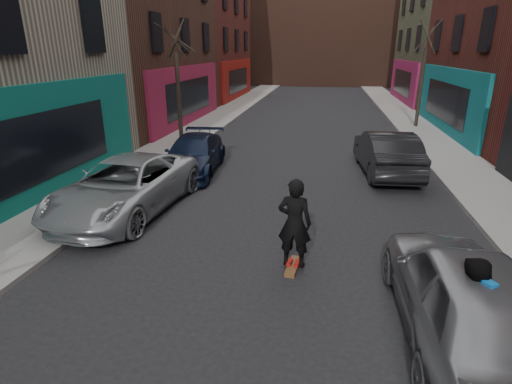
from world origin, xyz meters
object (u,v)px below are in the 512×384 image
at_px(parked_left_far, 126,186).
at_px(pedestrian, 466,314).
at_px(parked_left_end, 193,155).
at_px(skateboarder, 295,223).
at_px(tree_right_far, 424,66).
at_px(skateboard, 293,266).
at_px(parked_right_far, 467,296).
at_px(parked_right_end, 386,152).
at_px(tree_left_far, 177,73).

height_order(parked_left_far, pedestrian, pedestrian).
xyz_separation_m(parked_left_end, skateboarder, (4.33, -6.53, 0.39)).
bearing_deg(tree_right_far, pedestrian, -99.22).
distance_m(parked_left_end, skateboard, 7.87).
relative_size(tree_right_far, parked_right_far, 1.41).
relative_size(skateboarder, pedestrian, 1.09).
xyz_separation_m(parked_right_end, skateboarder, (-2.82, -7.61, 0.26)).
bearing_deg(pedestrian, tree_left_far, -87.23).
height_order(parked_left_end, skateboarder, skateboarder).
relative_size(tree_right_far, pedestrian, 3.86).
xyz_separation_m(skateboarder, pedestrian, (2.62, -2.34, -0.17)).
distance_m(tree_right_far, skateboard, 18.64).
bearing_deg(tree_right_far, parked_left_end, -133.16).
height_order(tree_left_far, parked_right_end, tree_left_far).
distance_m(parked_right_end, skateboard, 8.15).
bearing_deg(skateboard, pedestrian, -35.24).
bearing_deg(tree_right_far, tree_left_far, -154.18).
bearing_deg(tree_right_far, parked_right_end, -107.10).
bearing_deg(tree_left_far, tree_right_far, 25.82).
xyz_separation_m(tree_left_far, parked_left_end, (2.25, -4.83, -2.70)).
xyz_separation_m(parked_left_far, pedestrian, (7.60, -4.77, 0.13)).
distance_m(parked_right_far, parked_right_end, 9.38).
relative_size(tree_left_far, tree_right_far, 0.96).
xyz_separation_m(tree_left_far, parked_right_end, (9.40, -3.75, -2.58)).
bearing_deg(tree_left_far, parked_left_end, -65.03).
bearing_deg(parked_right_far, parked_left_far, -28.98).
bearing_deg(parked_right_end, parked_right_far, 85.04).
bearing_deg(parked_left_far, pedestrian, -27.25).
bearing_deg(parked_left_far, skateboarder, -21.15).
xyz_separation_m(parked_right_far, pedestrian, (-0.20, -0.56, 0.07)).
relative_size(parked_right_end, pedestrian, 2.77).
distance_m(tree_left_far, skateboard, 13.54).
bearing_deg(tree_left_far, pedestrian, -56.11).
xyz_separation_m(skateboard, skateboarder, (0.00, 0.00, 1.01)).
bearing_deg(tree_left_far, parked_right_end, -21.76).
xyz_separation_m(parked_left_far, skateboard, (4.98, -2.43, -0.71)).
bearing_deg(tree_right_far, parked_left_far, -125.88).
height_order(parked_left_far, skateboarder, skateboarder).
bearing_deg(skateboard, tree_right_far, 77.99).
height_order(parked_left_end, parked_right_far, parked_right_far).
bearing_deg(skateboarder, tree_left_far, -53.40).
xyz_separation_m(tree_left_far, skateboarder, (6.58, -11.36, -2.32)).
bearing_deg(parked_left_end, parked_right_end, 3.79).
bearing_deg(parked_left_far, tree_right_far, 58.97).
bearing_deg(parked_right_end, parked_left_end, 3.57).
distance_m(tree_right_far, skateboarder, 18.47).
bearing_deg(parked_right_far, pedestrian, 69.95).
relative_size(skateboard, pedestrian, 0.45).
distance_m(parked_left_far, parked_left_end, 4.16).
height_order(tree_left_far, pedestrian, tree_left_far).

